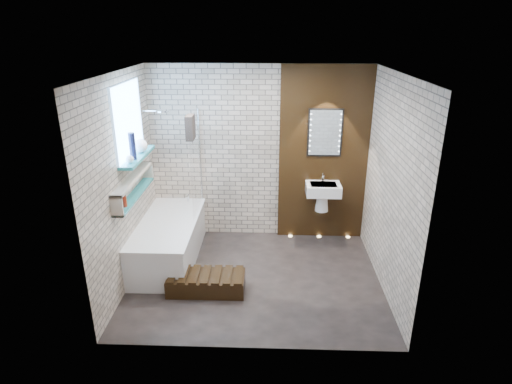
{
  "coord_description": "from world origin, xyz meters",
  "views": [
    {
      "loc": [
        0.18,
        -4.77,
        3.08
      ],
      "look_at": [
        0.0,
        0.15,
        1.15
      ],
      "focal_mm": 29.86,
      "sensor_mm": 36.0,
      "label": 1
    }
  ],
  "objects_px": {
    "bath_screen": "(196,163)",
    "walnut_step": "(206,283)",
    "washbasin": "(323,193)",
    "led_mirror": "(325,133)",
    "bathtub": "(169,240)"
  },
  "relations": [
    {
      "from": "walnut_step",
      "to": "led_mirror",
      "type": "bearing_deg",
      "value": 44.67
    },
    {
      "from": "washbasin",
      "to": "walnut_step",
      "type": "distance_m",
      "value": 2.18
    },
    {
      "from": "walnut_step",
      "to": "bath_screen",
      "type": "bearing_deg",
      "value": 102.78
    },
    {
      "from": "washbasin",
      "to": "walnut_step",
      "type": "xyz_separation_m",
      "value": [
        -1.55,
        -1.37,
        -0.68
      ]
    },
    {
      "from": "bath_screen",
      "to": "walnut_step",
      "type": "xyz_separation_m",
      "value": [
        0.27,
        -1.19,
        -1.17
      ]
    },
    {
      "from": "bathtub",
      "to": "walnut_step",
      "type": "xyz_separation_m",
      "value": [
        0.62,
        -0.75,
        -0.19
      ]
    },
    {
      "from": "led_mirror",
      "to": "washbasin",
      "type": "bearing_deg",
      "value": -90.0
    },
    {
      "from": "bath_screen",
      "to": "washbasin",
      "type": "distance_m",
      "value": 1.89
    },
    {
      "from": "washbasin",
      "to": "led_mirror",
      "type": "height_order",
      "value": "led_mirror"
    },
    {
      "from": "bathtub",
      "to": "bath_screen",
      "type": "height_order",
      "value": "bath_screen"
    },
    {
      "from": "led_mirror",
      "to": "walnut_step",
      "type": "relative_size",
      "value": 0.74
    },
    {
      "from": "washbasin",
      "to": "led_mirror",
      "type": "distance_m",
      "value": 0.88
    },
    {
      "from": "bath_screen",
      "to": "led_mirror",
      "type": "bearing_deg",
      "value": 10.66
    },
    {
      "from": "led_mirror",
      "to": "bath_screen",
      "type": "bearing_deg",
      "value": -169.34
    },
    {
      "from": "bathtub",
      "to": "led_mirror",
      "type": "height_order",
      "value": "led_mirror"
    }
  ]
}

